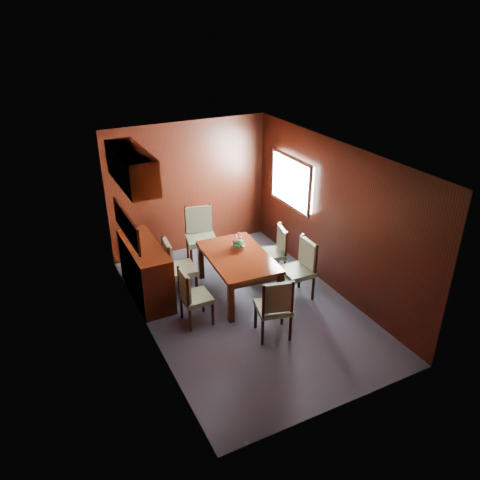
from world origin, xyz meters
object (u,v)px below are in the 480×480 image
dining_table (238,261)px  chair_left_near (192,294)px  sideboard (146,271)px  chair_right_near (301,266)px  chair_head (275,305)px  flower_centerpiece (238,242)px

dining_table → chair_left_near: bearing=-152.8°
dining_table → chair_left_near: 1.03m
sideboard → chair_right_near: (2.16, -1.08, 0.09)m
dining_table → chair_left_near: chair_left_near is taller
sideboard → chair_left_near: 1.06m
sideboard → dining_table: size_ratio=0.93×
chair_left_near → chair_head: (0.88, -0.82, 0.04)m
chair_right_near → chair_head: bearing=130.3°
flower_centerpiece → chair_left_near: bearing=-149.6°
sideboard → chair_right_near: bearing=-26.7°
chair_head → flower_centerpiece: size_ratio=3.91×
chair_right_near → chair_head: (-0.91, -0.73, -0.01)m
sideboard → chair_head: size_ratio=1.47×
sideboard → chair_left_near: sideboard is taller
sideboard → chair_right_near: 2.42m
flower_centerpiece → dining_table: bearing=-117.1°
chair_right_near → chair_head: 1.17m
chair_right_near → flower_centerpiece: chair_right_near is taller
flower_centerpiece → sideboard: bearing=165.0°
dining_table → chair_left_near: (-0.94, -0.41, -0.10)m
sideboard → dining_table: bearing=-23.9°
dining_table → chair_head: bearing=-89.3°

